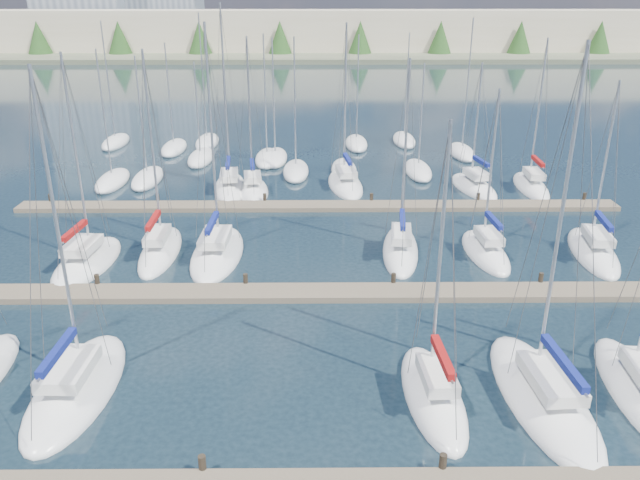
{
  "coord_description": "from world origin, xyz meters",
  "views": [
    {
      "loc": [
        -0.23,
        -13.44,
        15.22
      ],
      "look_at": [
        0.0,
        14.0,
        4.0
      ],
      "focal_mm": 35.0,
      "sensor_mm": 36.0,
      "label": 1
    }
  ],
  "objects_px": {
    "sailboat_q": "(474,187)",
    "sailboat_r": "(531,186)",
    "sailboat_o": "(253,190)",
    "sailboat_j": "(217,253)",
    "sailboat_m": "(593,251)",
    "sailboat_d": "(433,395)",
    "sailboat_p": "(345,184)",
    "sailboat_h": "(87,262)",
    "sailboat_c": "(77,388)",
    "sailboat_e": "(542,396)",
    "sailboat_n": "(230,187)",
    "sailboat_l": "(485,252)",
    "sailboat_k": "(400,249)",
    "sailboat_i": "(160,251)",
    "sailboat_f": "(638,390)"
  },
  "relations": [
    {
      "from": "sailboat_q",
      "to": "sailboat_r",
      "type": "height_order",
      "value": "sailboat_r"
    },
    {
      "from": "sailboat_r",
      "to": "sailboat_o",
      "type": "bearing_deg",
      "value": -175.19
    },
    {
      "from": "sailboat_j",
      "to": "sailboat_m",
      "type": "height_order",
      "value": "sailboat_j"
    },
    {
      "from": "sailboat_d",
      "to": "sailboat_r",
      "type": "relative_size",
      "value": 0.95
    },
    {
      "from": "sailboat_o",
      "to": "sailboat_p",
      "type": "xyz_separation_m",
      "value": [
        7.4,
        1.61,
        -0.01
      ]
    },
    {
      "from": "sailboat_q",
      "to": "sailboat_h",
      "type": "xyz_separation_m",
      "value": [
        -26.22,
        -14.49,
        0.0
      ]
    },
    {
      "from": "sailboat_j",
      "to": "sailboat_c",
      "type": "height_order",
      "value": "sailboat_j"
    },
    {
      "from": "sailboat_e",
      "to": "sailboat_d",
      "type": "distance_m",
      "value": 4.31
    },
    {
      "from": "sailboat_e",
      "to": "sailboat_p",
      "type": "height_order",
      "value": "sailboat_e"
    },
    {
      "from": "sailboat_n",
      "to": "sailboat_l",
      "type": "relative_size",
      "value": 1.4
    },
    {
      "from": "sailboat_e",
      "to": "sailboat_l",
      "type": "relative_size",
      "value": 1.35
    },
    {
      "from": "sailboat_l",
      "to": "sailboat_k",
      "type": "bearing_deg",
      "value": 172.98
    },
    {
      "from": "sailboat_h",
      "to": "sailboat_r",
      "type": "bearing_deg",
      "value": 29.58
    },
    {
      "from": "sailboat_p",
      "to": "sailboat_j",
      "type": "bearing_deg",
      "value": -126.66
    },
    {
      "from": "sailboat_r",
      "to": "sailboat_e",
      "type": "bearing_deg",
      "value": -104.36
    },
    {
      "from": "sailboat_c",
      "to": "sailboat_k",
      "type": "bearing_deg",
      "value": 44.82
    },
    {
      "from": "sailboat_n",
      "to": "sailboat_o",
      "type": "bearing_deg",
      "value": -25.5
    },
    {
      "from": "sailboat_i",
      "to": "sailboat_k",
      "type": "distance_m",
      "value": 14.72
    },
    {
      "from": "sailboat_p",
      "to": "sailboat_o",
      "type": "bearing_deg",
      "value": -173.54
    },
    {
      "from": "sailboat_d",
      "to": "sailboat_l",
      "type": "bearing_deg",
      "value": 65.17
    },
    {
      "from": "sailboat_e",
      "to": "sailboat_l",
      "type": "bearing_deg",
      "value": 81.01
    },
    {
      "from": "sailboat_f",
      "to": "sailboat_h",
      "type": "height_order",
      "value": "sailboat_h"
    },
    {
      "from": "sailboat_n",
      "to": "sailboat_r",
      "type": "bearing_deg",
      "value": -5.32
    },
    {
      "from": "sailboat_e",
      "to": "sailboat_c",
      "type": "bearing_deg",
      "value": 174.4
    },
    {
      "from": "sailboat_k",
      "to": "sailboat_q",
      "type": "bearing_deg",
      "value": 66.07
    },
    {
      "from": "sailboat_n",
      "to": "sailboat_i",
      "type": "xyz_separation_m",
      "value": [
        -2.64,
        -12.87,
        -0.0
      ]
    },
    {
      "from": "sailboat_h",
      "to": "sailboat_o",
      "type": "distance_m",
      "value": 16.18
    },
    {
      "from": "sailboat_q",
      "to": "sailboat_r",
      "type": "relative_size",
      "value": 0.86
    },
    {
      "from": "sailboat_l",
      "to": "sailboat_r",
      "type": "bearing_deg",
      "value": 59.07
    },
    {
      "from": "sailboat_j",
      "to": "sailboat_h",
      "type": "distance_m",
      "value": 7.57
    },
    {
      "from": "sailboat_j",
      "to": "sailboat_r",
      "type": "bearing_deg",
      "value": 30.71
    },
    {
      "from": "sailboat_o",
      "to": "sailboat_p",
      "type": "relative_size",
      "value": 0.94
    },
    {
      "from": "sailboat_f",
      "to": "sailboat_k",
      "type": "xyz_separation_m",
      "value": [
        -7.72,
        14.42,
        0.01
      ]
    },
    {
      "from": "sailboat_d",
      "to": "sailboat_h",
      "type": "relative_size",
      "value": 0.92
    },
    {
      "from": "sailboat_j",
      "to": "sailboat_p",
      "type": "height_order",
      "value": "sailboat_j"
    },
    {
      "from": "sailboat_p",
      "to": "sailboat_r",
      "type": "bearing_deg",
      "value": -8.77
    },
    {
      "from": "sailboat_l",
      "to": "sailboat_i",
      "type": "distance_m",
      "value": 19.88
    },
    {
      "from": "sailboat_k",
      "to": "sailboat_r",
      "type": "bearing_deg",
      "value": 53.23
    },
    {
      "from": "sailboat_p",
      "to": "sailboat_k",
      "type": "bearing_deg",
      "value": -84.44
    },
    {
      "from": "sailboat_q",
      "to": "sailboat_d",
      "type": "height_order",
      "value": "sailboat_d"
    },
    {
      "from": "sailboat_f",
      "to": "sailboat_r",
      "type": "distance_m",
      "value": 27.74
    },
    {
      "from": "sailboat_h",
      "to": "sailboat_o",
      "type": "xyz_separation_m",
      "value": [
        8.49,
        13.78,
        0.02
      ]
    },
    {
      "from": "sailboat_j",
      "to": "sailboat_n",
      "type": "relative_size",
      "value": 0.96
    },
    {
      "from": "sailboat_r",
      "to": "sailboat_f",
      "type": "bearing_deg",
      "value": -96.7
    },
    {
      "from": "sailboat_f",
      "to": "sailboat_m",
      "type": "relative_size",
      "value": 1.04
    },
    {
      "from": "sailboat_i",
      "to": "sailboat_h",
      "type": "bearing_deg",
      "value": -159.11
    },
    {
      "from": "sailboat_h",
      "to": "sailboat_k",
      "type": "bearing_deg",
      "value": 9.35
    },
    {
      "from": "sailboat_d",
      "to": "sailboat_k",
      "type": "height_order",
      "value": "sailboat_k"
    },
    {
      "from": "sailboat_f",
      "to": "sailboat_e",
      "type": "bearing_deg",
      "value": -169.9
    },
    {
      "from": "sailboat_h",
      "to": "sailboat_k",
      "type": "xyz_separation_m",
      "value": [
        18.65,
        1.66,
        0.01
      ]
    }
  ]
}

